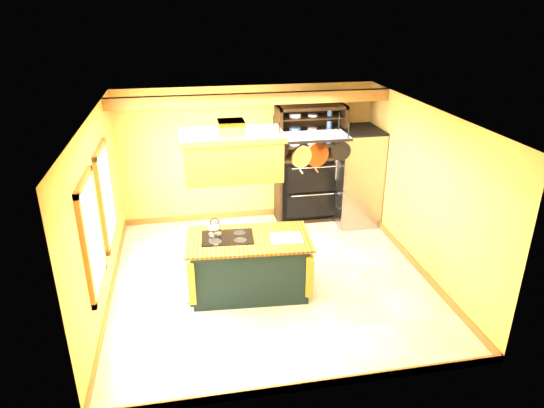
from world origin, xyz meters
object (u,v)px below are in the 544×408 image
object	(u,v)px
kitchen_island	(249,265)
hutch	(308,176)
pot_rack	(310,143)
range_hood	(232,153)
refrigerator	(356,178)

from	to	relation	value
kitchen_island	hutch	xyz separation A→B (m)	(1.59, 2.55, 0.43)
pot_rack	hutch	world-z (taller)	pot_rack
range_hood	refrigerator	world-z (taller)	range_hood
range_hood	refrigerator	distance (m)	3.70
range_hood	hutch	size ratio (longest dim) A/B	0.60
refrigerator	hutch	bearing A→B (deg)	158.45
kitchen_island	pot_rack	size ratio (longest dim) A/B	1.68
hutch	kitchen_island	bearing A→B (deg)	-121.86
pot_rack	range_hood	bearing A→B (deg)	-179.85
hutch	refrigerator	bearing A→B (deg)	-21.55
pot_rack	refrigerator	world-z (taller)	pot_rack
kitchen_island	range_hood	distance (m)	1.78
refrigerator	hutch	xyz separation A→B (m)	(-0.88, 0.35, -0.01)
range_hood	hutch	world-z (taller)	range_hood
kitchen_island	hutch	size ratio (longest dim) A/B	0.81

